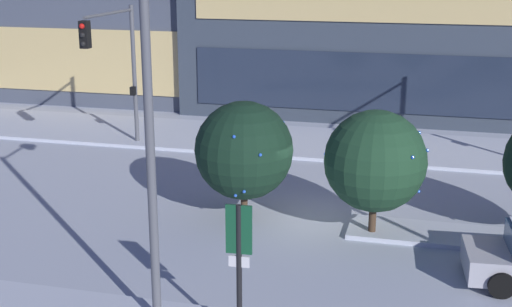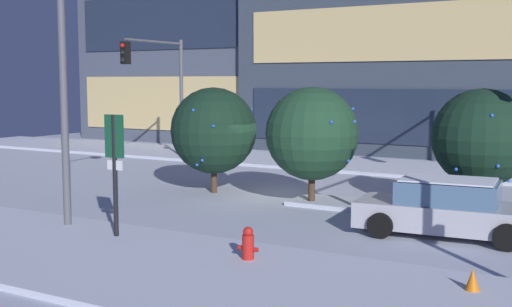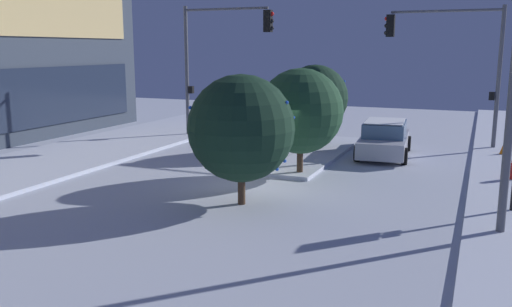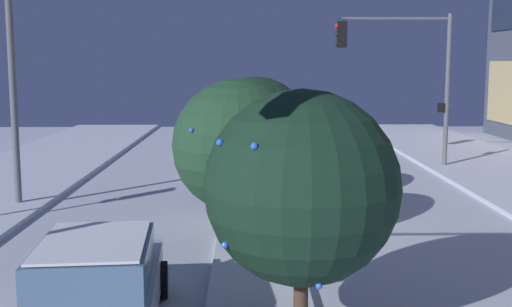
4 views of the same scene
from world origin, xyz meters
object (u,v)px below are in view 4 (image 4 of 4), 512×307
(street_lamp_arched, at_px, (35,32))
(decorated_tree_median, at_px, (239,146))
(decorated_tree_right_of_median, at_px, (302,188))
(car_near, at_px, (95,290))
(traffic_light_corner_far_left, at_px, (404,63))
(decorated_tree_left_of_median, at_px, (256,131))

(street_lamp_arched, bearing_deg, decorated_tree_median, -44.31)
(street_lamp_arched, distance_m, decorated_tree_right_of_median, 11.77)
(car_near, bearing_deg, decorated_tree_right_of_median, 81.99)
(traffic_light_corner_far_left, height_order, decorated_tree_right_of_median, traffic_light_corner_far_left)
(street_lamp_arched, relative_size, decorated_tree_median, 2.02)
(traffic_light_corner_far_left, distance_m, decorated_tree_median, 12.79)
(traffic_light_corner_far_left, xyz_separation_m, street_lamp_arched, (6.70, -12.04, 0.84))
(traffic_light_corner_far_left, bearing_deg, decorated_tree_median, 60.24)
(car_near, distance_m, decorated_tree_median, 5.51)
(decorated_tree_median, bearing_deg, traffic_light_corner_far_left, 150.24)
(car_near, height_order, decorated_tree_right_of_median, decorated_tree_right_of_median)
(decorated_tree_left_of_median, height_order, decorated_tree_right_of_median, decorated_tree_right_of_median)
(traffic_light_corner_far_left, relative_size, decorated_tree_median, 1.59)
(street_lamp_arched, xyz_separation_m, decorated_tree_right_of_median, (9.29, 6.73, -2.66))
(car_near, bearing_deg, traffic_light_corner_far_left, 147.21)
(street_lamp_arched, xyz_separation_m, decorated_tree_left_of_median, (0.24, 6.20, -2.76))
(traffic_light_corner_far_left, relative_size, street_lamp_arched, 0.78)
(decorated_tree_right_of_median, bearing_deg, decorated_tree_left_of_median, -176.63)
(street_lamp_arched, bearing_deg, car_near, -75.91)
(traffic_light_corner_far_left, relative_size, decorated_tree_right_of_median, 1.60)
(car_near, bearing_deg, decorated_tree_left_of_median, 159.04)
(traffic_light_corner_far_left, xyz_separation_m, decorated_tree_median, (10.99, -6.28, -1.84))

